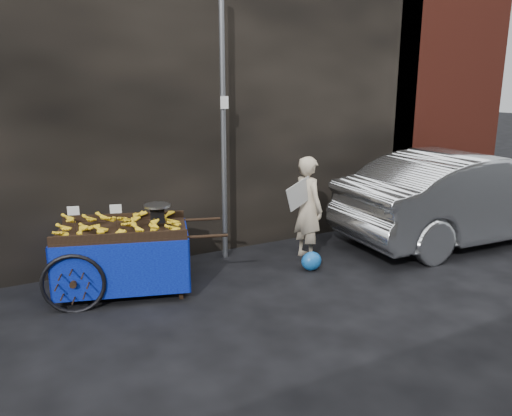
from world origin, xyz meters
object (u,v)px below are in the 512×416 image
plastic_bag (311,261)px  banana_cart (118,236)px  vendor (308,208)px  parked_car (469,197)px

plastic_bag → banana_cart: bearing=167.4°
vendor → plastic_bag: size_ratio=5.15×
banana_cart → parked_car: 5.88m
vendor → plastic_bag: vendor is taller
vendor → plastic_bag: bearing=149.0°
vendor → plastic_bag: 0.86m
parked_car → plastic_bag: bearing=92.8°
vendor → banana_cart: bearing=84.1°
vendor → parked_car: (2.96, -0.56, -0.03)m
vendor → parked_car: 3.01m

